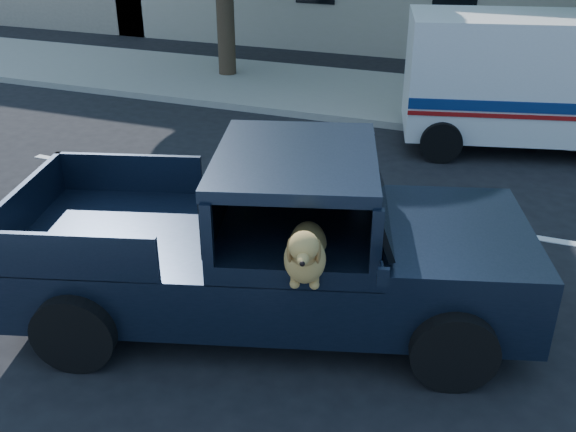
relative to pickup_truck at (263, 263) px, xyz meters
name	(u,v)px	position (x,y,z in m)	size (l,w,h in m)	color
ground	(172,315)	(-0.95, -0.41, -0.65)	(120.00, 120.00, 0.00)	black
far_sidewalk	(376,96)	(-0.95, 8.79, -0.58)	(60.00, 4.00, 0.15)	gray
lane_stripes	(410,217)	(1.05, 2.99, -0.65)	(21.60, 0.14, 0.01)	silver
pickup_truck	(263,263)	(0.00, 0.00, 0.00)	(5.76, 3.57, 1.93)	black
mail_truck	(521,91)	(2.22, 6.70, 0.39)	(4.70, 3.08, 2.38)	silver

